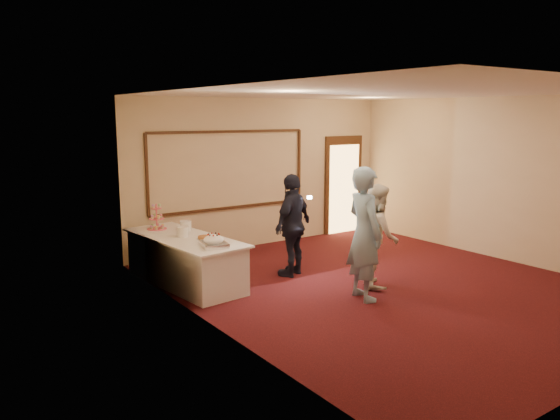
% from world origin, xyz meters
% --- Properties ---
extents(floor, '(7.00, 7.00, 0.00)m').
position_xyz_m(floor, '(0.00, 0.00, 0.00)').
color(floor, black).
rests_on(floor, ground).
extents(room_walls, '(6.04, 7.04, 3.02)m').
position_xyz_m(room_walls, '(0.00, 0.00, 2.03)').
color(room_walls, beige).
rests_on(room_walls, floor).
extents(wall_molding, '(3.45, 0.04, 1.55)m').
position_xyz_m(wall_molding, '(-0.80, 3.47, 1.60)').
color(wall_molding, '#371810').
rests_on(wall_molding, room_walls).
extents(doorway, '(1.05, 0.07, 2.20)m').
position_xyz_m(doorway, '(2.15, 3.45, 1.08)').
color(doorway, '#371810').
rests_on(doorway, floor).
extents(buffet_table, '(1.19, 2.51, 0.77)m').
position_xyz_m(buffet_table, '(-2.53, 1.91, 0.39)').
color(buffet_table, white).
rests_on(buffet_table, floor).
extents(pavlova_tray, '(0.44, 0.55, 0.18)m').
position_xyz_m(pavlova_tray, '(-2.45, 1.06, 0.85)').
color(pavlova_tray, silver).
rests_on(pavlova_tray, buffet_table).
extents(cupcake_stand, '(0.33, 0.33, 0.48)m').
position_xyz_m(cupcake_stand, '(-2.66, 2.70, 0.94)').
color(cupcake_stand, '#ED5E77').
rests_on(cupcake_stand, buffet_table).
extents(plate_stack_a, '(0.20, 0.20, 0.16)m').
position_xyz_m(plate_stack_a, '(-2.54, 1.93, 0.85)').
color(plate_stack_a, white).
rests_on(plate_stack_a, buffet_table).
extents(plate_stack_b, '(0.19, 0.19, 0.16)m').
position_xyz_m(plate_stack_b, '(-2.31, 2.33, 0.85)').
color(plate_stack_b, white).
rests_on(plate_stack_b, buffet_table).
extents(tart, '(0.25, 0.25, 0.05)m').
position_xyz_m(tart, '(-2.35, 1.56, 0.79)').
color(tart, white).
rests_on(tart, buffet_table).
extents(man, '(0.60, 0.79, 1.95)m').
position_xyz_m(man, '(-0.69, -0.23, 0.98)').
color(man, '#85B1D2').
rests_on(man, floor).
extents(woman, '(0.94, 0.99, 1.62)m').
position_xyz_m(woman, '(-0.07, 0.12, 0.81)').
color(woman, silver).
rests_on(woman, floor).
extents(guest, '(1.09, 0.79, 1.72)m').
position_xyz_m(guest, '(-0.83, 1.33, 0.86)').
color(guest, black).
rests_on(guest, floor).
extents(camera_flash, '(0.08, 0.06, 0.05)m').
position_xyz_m(camera_flash, '(-0.61, 1.16, 1.33)').
color(camera_flash, white).
rests_on(camera_flash, guest).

